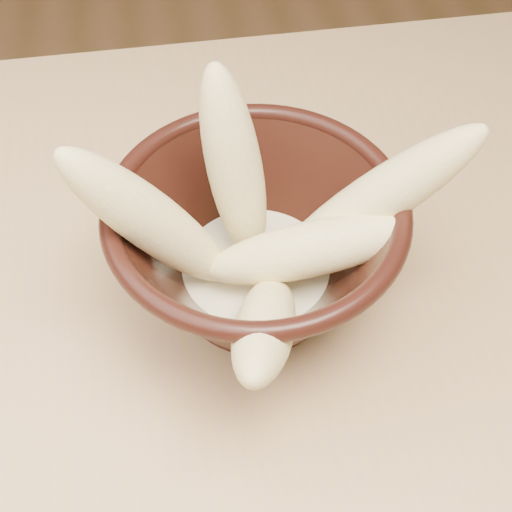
{
  "coord_description": "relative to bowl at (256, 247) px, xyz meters",
  "views": [
    {
      "loc": [
        0.14,
        -0.16,
        1.14
      ],
      "look_at": [
        0.18,
        0.11,
        0.8
      ],
      "focal_mm": 50.0,
      "sensor_mm": 36.0,
      "label": 1
    }
  ],
  "objects": [
    {
      "name": "banana_across",
      "position": [
        0.03,
        -0.02,
        0.02
      ],
      "size": [
        0.13,
        0.05,
        0.07
      ],
      "primitive_type": "ellipsoid",
      "rotation": [
        1.28,
        0.0,
        1.45
      ],
      "color": "tan",
      "rests_on": "bowl"
    },
    {
      "name": "banana_left",
      "position": [
        -0.06,
        -0.0,
        0.04
      ],
      "size": [
        0.11,
        0.04,
        0.13
      ],
      "primitive_type": "ellipsoid",
      "rotation": [
        0.61,
        0.0,
        -1.6
      ],
      "color": "tan",
      "rests_on": "bowl"
    },
    {
      "name": "banana_right",
      "position": [
        0.07,
        -0.0,
        0.03
      ],
      "size": [
        0.13,
        0.04,
        0.13
      ],
      "primitive_type": "ellipsoid",
      "rotation": [
        0.83,
        0.0,
        1.54
      ],
      "color": "tan",
      "rests_on": "bowl"
    },
    {
      "name": "milk_puddle",
      "position": [
        0.0,
        0.0,
        -0.02
      ],
      "size": [
        0.1,
        0.1,
        0.01
      ],
      "primitive_type": "cylinder",
      "color": "beige",
      "rests_on": "bowl"
    },
    {
      "name": "banana_front",
      "position": [
        -0.01,
        -0.06,
        0.01
      ],
      "size": [
        0.07,
        0.12,
        0.09
      ],
      "primitive_type": "ellipsoid",
      "rotation": [
        1.03,
        0.0,
        -0.29
      ],
      "color": "tan",
      "rests_on": "bowl"
    },
    {
      "name": "bowl",
      "position": [
        0.0,
        0.0,
        0.0
      ],
      "size": [
        0.18,
        0.18,
        0.1
      ],
      "rotation": [
        0.0,
        0.0,
        -0.16
      ],
      "color": "black",
      "rests_on": "table"
    },
    {
      "name": "banana_upright",
      "position": [
        -0.01,
        0.03,
        0.04
      ],
      "size": [
        0.06,
        0.08,
        0.13
      ],
      "primitive_type": "ellipsoid",
      "rotation": [
        0.3,
        0.0,
        3.54
      ],
      "color": "tan",
      "rests_on": "bowl"
    }
  ]
}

